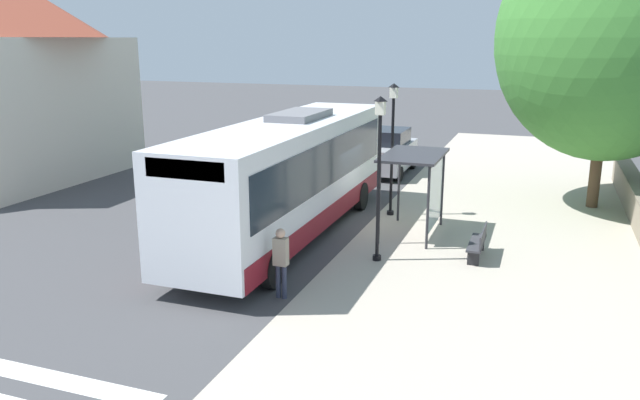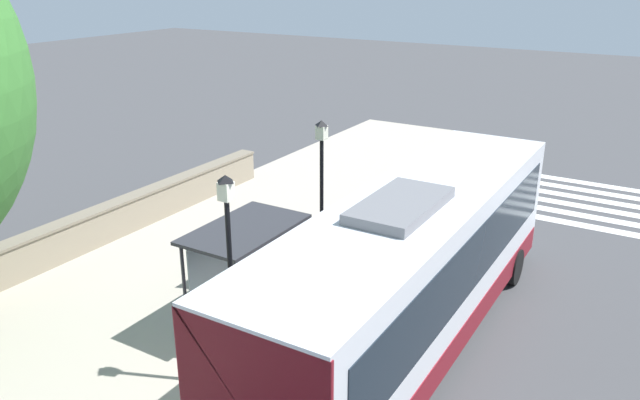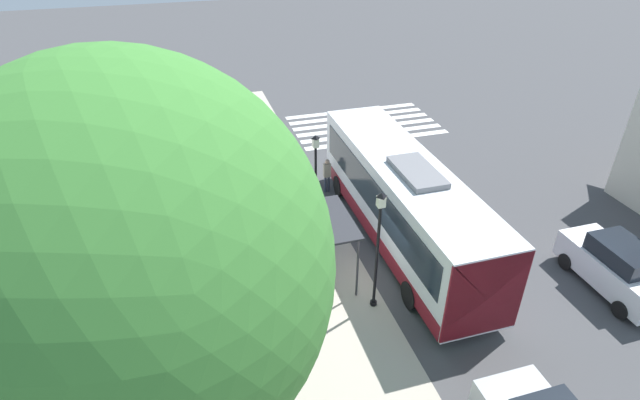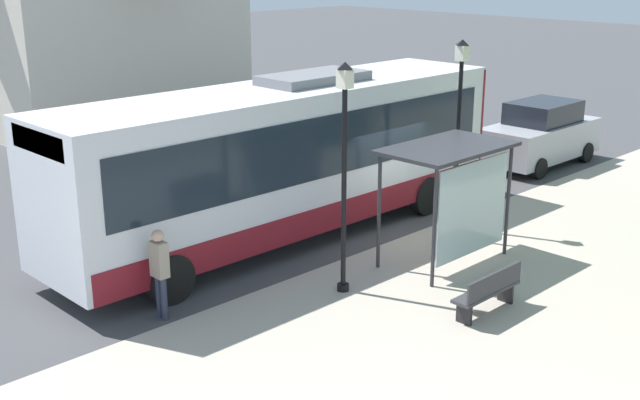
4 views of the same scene
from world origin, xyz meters
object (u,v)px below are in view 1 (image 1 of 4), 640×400
object	(u,v)px
street_lamp_far	(379,166)
parked_car_behind_bus	(388,152)
bench	(479,242)
bus_shelter	(419,168)
street_lamp_near	(392,139)
bus	(290,174)
shade_tree	(611,38)
parked_car_far_lane	(197,164)
pedestrian	(281,257)

from	to	relation	value
street_lamp_far	parked_car_behind_bus	size ratio (longest dim) A/B	1.04
bench	street_lamp_far	bearing A→B (deg)	23.92
bus_shelter	street_lamp_near	xyz separation A→B (m)	(1.31, -1.95, 0.56)
bus	shade_tree	distance (m)	12.23
street_lamp_near	street_lamp_far	xyz separation A→B (m)	(-0.75, 4.70, -0.01)
bus_shelter	parked_car_far_lane	world-z (taller)	bus_shelter
bus_shelter	bench	distance (m)	3.11
pedestrian	parked_car_far_lane	bearing A→B (deg)	-50.32
bus_shelter	shade_tree	xyz separation A→B (m)	(-5.46, -5.55, 3.92)
pedestrian	bench	xyz separation A→B (m)	(-4.15, -4.46, -0.55)
bus	pedestrian	world-z (taller)	bus
bench	parked_car_behind_bus	xyz separation A→B (m)	(5.22, -10.49, 0.51)
street_lamp_near	street_lamp_far	bearing A→B (deg)	99.11
street_lamp_near	shade_tree	size ratio (longest dim) A/B	0.44
parked_car_behind_bus	bus	bearing A→B (deg)	86.46
bus	parked_car_behind_bus	bearing A→B (deg)	-93.54
bus	pedestrian	bearing A→B (deg)	109.96
pedestrian	bench	world-z (taller)	pedestrian
pedestrian	shade_tree	world-z (taller)	shade_tree
bench	street_lamp_far	world-z (taller)	street_lamp_far
bus	street_lamp_far	distance (m)	3.58
pedestrian	street_lamp_near	bearing A→B (deg)	-95.33
pedestrian	street_lamp_far	xyz separation A→B (m)	(-1.50, -3.29, 1.68)
pedestrian	parked_car_far_lane	xyz separation A→B (m)	(7.95, -9.58, -0.08)
bus	bench	bearing A→B (deg)	177.67
bus_shelter	parked_car_far_lane	xyz separation A→B (m)	(10.01, -3.54, -1.22)
parked_car_behind_bus	street_lamp_near	bearing A→B (deg)	104.63
bus_shelter	parked_car_behind_bus	distance (m)	9.52
bench	shade_tree	world-z (taller)	shade_tree
street_lamp_near	parked_car_behind_bus	bearing A→B (deg)	-75.37
street_lamp_near	parked_car_behind_bus	xyz separation A→B (m)	(1.82, -6.96, -1.74)
bus_shelter	street_lamp_far	xyz separation A→B (m)	(0.56, 2.75, 0.55)
bus_shelter	shade_tree	size ratio (longest dim) A/B	0.28
bus	street_lamp_far	world-z (taller)	street_lamp_far
bus_shelter	street_lamp_far	world-z (taller)	street_lamp_far
street_lamp_near	bench	bearing A→B (deg)	133.98
pedestrian	parked_car_behind_bus	bearing A→B (deg)	-85.90
pedestrian	street_lamp_near	distance (m)	8.20
street_lamp_near	pedestrian	bearing A→B (deg)	84.67
street_lamp_near	parked_car_behind_bus	distance (m)	7.40
pedestrian	parked_car_behind_bus	xyz separation A→B (m)	(1.07, -14.95, -0.05)
bench	parked_car_behind_bus	bearing A→B (deg)	-63.54
bench	parked_car_far_lane	world-z (taller)	parked_car_far_lane
bus	parked_car_far_lane	distance (m)	7.99
bench	street_lamp_near	bearing A→B (deg)	-46.02
bus	parked_car_far_lane	xyz separation A→B (m)	(6.24, -4.88, -1.02)
bus	bus_shelter	size ratio (longest dim) A/B	4.07
bench	street_lamp_near	world-z (taller)	street_lamp_near
street_lamp_near	shade_tree	world-z (taller)	shade_tree
shade_tree	parked_car_far_lane	bearing A→B (deg)	7.41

